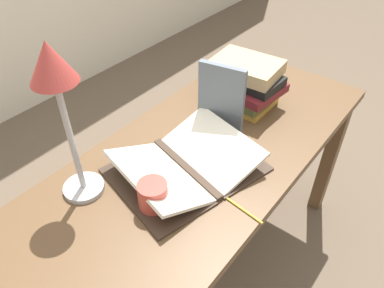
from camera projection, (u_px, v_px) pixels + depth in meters
The scene contains 8 objects.
ground_plane at pixel (199, 267), 1.78m from camera, with size 12.00×12.00×0.00m, color brown.
reading_desk at pixel (201, 172), 1.37m from camera, with size 1.51×0.64×0.73m.
open_book at pixel (186, 165), 1.22m from camera, with size 0.53×0.45×0.08m.
book_stack_tall at pixel (245, 82), 1.48m from camera, with size 0.24×0.30×0.19m.
book_standing_upright at pixel (221, 99), 1.32m from camera, with size 0.06×0.17×0.26m.
reading_lamp at pixel (57, 87), 0.93m from camera, with size 0.13×0.13×0.50m.
coffee_mug at pixel (153, 196), 1.09m from camera, with size 0.09×0.11×0.09m.
pencil at pixel (239, 207), 1.11m from camera, with size 0.03×0.17×0.01m.
Camera 1 is at (-0.79, -0.58, 1.60)m, focal length 35.00 mm.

